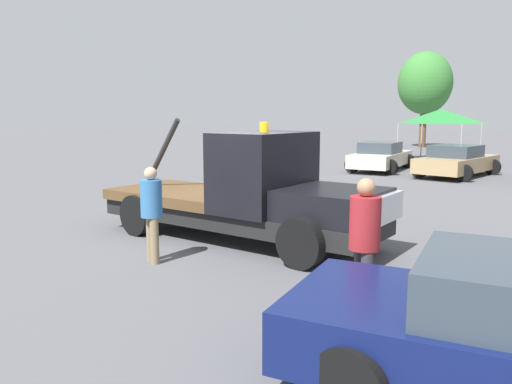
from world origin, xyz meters
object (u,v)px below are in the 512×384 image
Objects in this scene: canopy_tent_green at (441,116)px; tree_left at (425,83)px; person_at_hood at (152,208)px; parked_car_cream at (381,157)px; tow_truck at (253,196)px; parked_car_tan at (457,161)px; person_near_truck at (365,237)px.

tree_left is at bearing 115.98° from canopy_tent_green.
person_at_hood is 0.33× the size of parked_car_cream.
tree_left is at bearing 6.07° from parked_car_cream.
parked_car_tan is (-0.48, 13.97, -0.30)m from tow_truck.
canopy_tent_green is 12.24m from tree_left.
person_at_hood is 0.35× the size of parked_car_tan.
person_at_hood is 0.22× the size of tree_left.
parked_car_tan is at bearing 87.92° from tow_truck.
parked_car_cream is at bearing -90.82° from canopy_tent_green.
person_at_hood reaches higher than parked_car_tan.
parked_car_cream is 3.53m from parked_car_tan.
canopy_tent_green is at bearing 28.92° from person_at_hood.
parked_car_tan is at bearing -101.90° from parked_car_cream.
parked_car_cream is at bearing -74.11° from tree_left.
parked_car_tan is 0.64× the size of tree_left.
parked_car_cream is 1.40× the size of canopy_tent_green.
person_at_hood is at bearing -46.99° from person_near_truck.
person_at_hood is 23.93m from canopy_tent_green.
tow_truck is 3.54× the size of person_near_truck.
tow_truck reaches higher than person_near_truck.
parked_car_tan is (-4.00, 15.92, -0.39)m from person_near_truck.
person_near_truck is at bearing -65.35° from person_at_hood.
person_at_hood is 0.47× the size of canopy_tent_green.
person_near_truck is at bearing -69.62° from tree_left.
parked_car_cream and parked_car_tan have the same top height.
tree_left is at bearing 101.83° from tow_truck.
person_near_truck reaches higher than parked_car_tan.
person_near_truck reaches higher than person_at_hood.
parked_car_tan is at bearing -64.52° from tree_left.
canopy_tent_green reaches higher than tow_truck.
person_at_hood is 16.72m from parked_car_cream.
tow_truck is 21.81m from canopy_tent_green.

